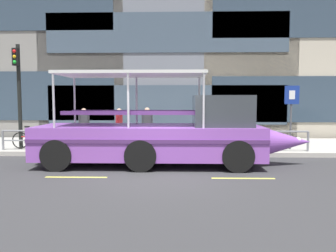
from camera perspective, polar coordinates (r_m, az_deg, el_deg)
The scene contains 13 objects.
ground_plane at distance 10.05m, azimuth -1.40°, elevation -8.29°, with size 120.00×120.00×0.00m, color #333335.
sidewalk at distance 15.55m, azimuth -0.29°, elevation -3.40°, with size 32.00×4.80×0.18m, color #A8A59E.
curb_edge at distance 13.08m, azimuth -0.67°, elevation -4.90°, with size 32.00×0.18×0.18m, color #B2ADA3.
lane_centreline at distance 9.57m, azimuth -1.56°, elevation -8.93°, with size 25.80×0.12×0.01m.
curb_guardrail at distance 13.36m, azimuth -2.55°, elevation -1.88°, with size 12.48×0.09×0.83m.
traffic_light_pole at distance 15.38m, azimuth -24.45°, elevation 6.33°, with size 0.24×0.46×4.39m.
parking_sign at distance 14.61m, azimuth 20.55°, elevation 3.22°, with size 0.60×0.12×2.64m.
leaned_bicycle at distance 15.00m, azimuth -22.38°, elevation -2.23°, with size 1.74×0.46×0.96m.
duck_tour_boat at distance 11.28m, azimuth -0.51°, elevation -1.54°, with size 9.42×2.48×3.15m.
pedestrian_near_bow at distance 14.89m, azimuth 10.51°, elevation 0.10°, with size 0.40×0.28×1.53m.
pedestrian_mid_left at distance 14.87m, azimuth -3.60°, elevation 0.59°, with size 0.49×0.23×1.71m.
pedestrian_mid_right at distance 14.70m, azimuth -8.44°, elevation 0.43°, with size 0.27×0.47×1.68m.
pedestrian_near_stern at distance 15.37m, azimuth -14.31°, elevation 0.50°, with size 0.46×0.28×1.68m.
Camera 1 is at (0.53, -9.79, 2.22)m, focal length 35.27 mm.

